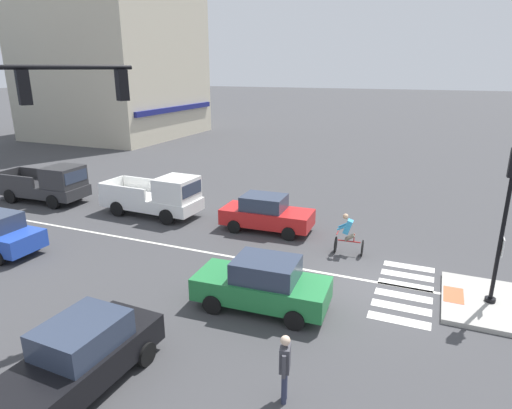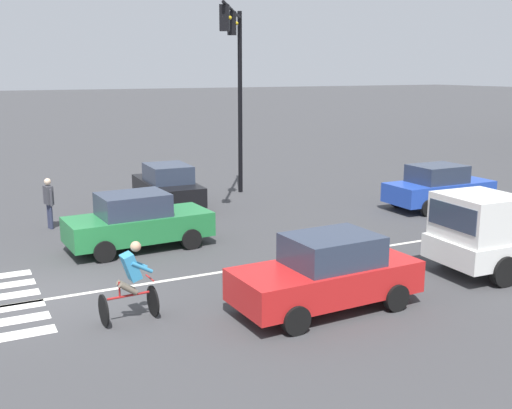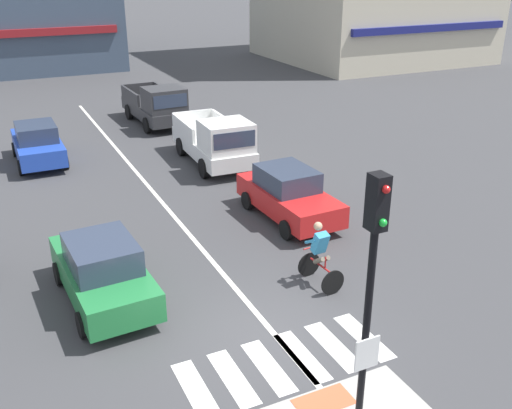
# 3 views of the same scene
# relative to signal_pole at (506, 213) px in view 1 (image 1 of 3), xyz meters

# --- Properties ---
(ground_plane) EXTENTS (300.00, 300.00, 0.00)m
(ground_plane) POSITION_rel_signal_pole_xyz_m (0.00, 3.50, -3.05)
(ground_plane) COLOR #3D3D3F
(traffic_island) EXTENTS (3.37, 2.78, 0.15)m
(traffic_island) POSITION_rel_signal_pole_xyz_m (0.00, 0.01, -2.97)
(traffic_island) COLOR #A3A099
(traffic_island) RESTS_ON ground
(tactile_pad_front) EXTENTS (1.10, 0.60, 0.01)m
(tactile_pad_front) POSITION_rel_signal_pole_xyz_m (0.00, 1.05, -2.89)
(tactile_pad_front) COLOR #DB5B38
(tactile_pad_front) RESTS_ON traffic_island
(signal_pole) EXTENTS (0.44, 0.38, 4.82)m
(signal_pole) POSITION_rel_signal_pole_xyz_m (0.00, 0.00, 0.00)
(signal_pole) COLOR black
(signal_pole) RESTS_ON traffic_island
(crosswalk_stripe_a) EXTENTS (0.44, 1.80, 0.01)m
(crosswalk_stripe_a) POSITION_rel_signal_pole_xyz_m (-1.97, 2.54, -3.04)
(crosswalk_stripe_a) COLOR silver
(crosswalk_stripe_a) RESTS_ON ground
(crosswalk_stripe_b) EXTENTS (0.44, 1.80, 0.01)m
(crosswalk_stripe_b) POSITION_rel_signal_pole_xyz_m (-1.18, 2.54, -3.04)
(crosswalk_stripe_b) COLOR silver
(crosswalk_stripe_b) RESTS_ON ground
(crosswalk_stripe_c) EXTENTS (0.44, 1.80, 0.01)m
(crosswalk_stripe_c) POSITION_rel_signal_pole_xyz_m (-0.39, 2.54, -3.04)
(crosswalk_stripe_c) COLOR silver
(crosswalk_stripe_c) RESTS_ON ground
(crosswalk_stripe_d) EXTENTS (0.44, 1.80, 0.01)m
(crosswalk_stripe_d) POSITION_rel_signal_pole_xyz_m (0.39, 2.54, -3.04)
(crosswalk_stripe_d) COLOR silver
(crosswalk_stripe_d) RESTS_ON ground
(crosswalk_stripe_e) EXTENTS (0.44, 1.80, 0.01)m
(crosswalk_stripe_e) POSITION_rel_signal_pole_xyz_m (1.18, 2.54, -3.04)
(crosswalk_stripe_e) COLOR silver
(crosswalk_stripe_e) RESTS_ON ground
(crosswalk_stripe_f) EXTENTS (0.44, 1.80, 0.01)m
(crosswalk_stripe_f) POSITION_rel_signal_pole_xyz_m (1.97, 2.54, -3.04)
(crosswalk_stripe_f) COLOR silver
(crosswalk_stripe_f) RESTS_ON ground
(lane_centre_line) EXTENTS (0.14, 28.00, 0.01)m
(lane_centre_line) POSITION_rel_signal_pole_xyz_m (0.23, 13.50, -3.04)
(lane_centre_line) COLOR silver
(lane_centre_line) RESTS_ON ground
(building_corner_left) EXTENTS (15.56, 14.91, 18.99)m
(building_corner_left) POSITION_rel_signal_pole_xyz_m (25.09, 34.57, 6.46)
(building_corner_left) COLOR beige
(building_corner_left) RESTS_ON ground
(car_green_westbound_near) EXTENTS (2.01, 4.18, 1.64)m
(car_green_westbound_near) POSITION_rel_signal_pole_xyz_m (-2.83, 6.52, -2.24)
(car_green_westbound_near) COLOR #237A3D
(car_green_westbound_near) RESTS_ON ground
(car_black_cross_left) EXTENTS (4.16, 1.95, 1.64)m
(car_black_cross_left) POSITION_rel_signal_pole_xyz_m (-7.68, 9.06, -2.24)
(car_black_cross_left) COLOR black
(car_black_cross_left) RESTS_ON ground
(car_red_eastbound_mid) EXTENTS (1.96, 4.16, 1.64)m
(car_red_eastbound_mid) POSITION_rel_signal_pole_xyz_m (3.51, 8.88, -2.24)
(car_red_eastbound_mid) COLOR red
(car_red_eastbound_mid) RESTS_ON ground
(pickup_truck_white_eastbound_far) EXTENTS (2.19, 5.16, 2.08)m
(pickup_truck_white_eastbound_far) POSITION_rel_signal_pole_xyz_m (3.36, 14.57, -2.07)
(pickup_truck_white_eastbound_far) COLOR white
(pickup_truck_white_eastbound_far) RESTS_ON ground
(pickup_truck_charcoal_eastbound_distant) EXTENTS (2.21, 5.17, 2.08)m
(pickup_truck_charcoal_eastbound_distant) POSITION_rel_signal_pole_xyz_m (3.03, 21.53, -2.07)
(pickup_truck_charcoal_eastbound_distant) COLOR #2D2D30
(pickup_truck_charcoal_eastbound_distant) RESTS_ON ground
(cyclist) EXTENTS (0.72, 1.13, 1.68)m
(cyclist) POSITION_rel_signal_pole_xyz_m (2.26, 4.93, -2.18)
(cyclist) COLOR black
(cyclist) RESTS_ON ground
(pedestrian_at_curb_left) EXTENTS (0.54, 0.29, 1.67)m
(pedestrian_at_curb_left) POSITION_rel_signal_pole_xyz_m (-6.34, 4.59, -2.07)
(pedestrian_at_curb_left) COLOR #2D334C
(pedestrian_at_curb_left) RESTS_ON ground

